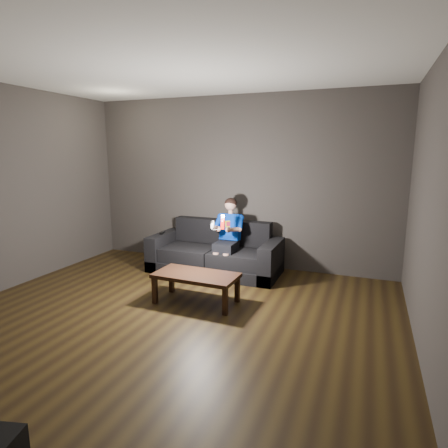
% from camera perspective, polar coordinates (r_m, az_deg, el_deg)
% --- Properties ---
extents(floor, '(5.00, 5.00, 0.00)m').
position_cam_1_polar(floor, '(4.16, -10.11, -15.33)').
color(floor, black).
rests_on(floor, ground).
extents(back_wall, '(5.00, 0.04, 2.70)m').
position_cam_1_polar(back_wall, '(6.02, 1.97, 6.39)').
color(back_wall, '#3F3836').
rests_on(back_wall, ground).
extents(right_wall, '(0.04, 5.00, 2.70)m').
position_cam_1_polar(right_wall, '(3.23, 30.17, 0.95)').
color(right_wall, '#3F3836').
rests_on(right_wall, ground).
extents(ceiling, '(5.00, 5.00, 0.02)m').
position_cam_1_polar(ceiling, '(3.83, -11.59, 23.90)').
color(ceiling, silver).
rests_on(ceiling, back_wall).
extents(sofa, '(1.98, 0.86, 0.77)m').
position_cam_1_polar(sofa, '(5.80, -1.31, -4.85)').
color(sofa, black).
rests_on(sofa, floor).
extents(child, '(0.44, 0.54, 1.09)m').
position_cam_1_polar(child, '(5.57, 0.62, -1.04)').
color(child, black).
rests_on(child, sofa).
extents(wii_remote_red, '(0.06, 0.08, 0.21)m').
position_cam_1_polar(wii_remote_red, '(5.11, -0.16, 0.30)').
color(wii_remote_red, red).
rests_on(wii_remote_red, child).
extents(nunchuk_white, '(0.08, 0.09, 0.14)m').
position_cam_1_polar(nunchuk_white, '(5.19, -1.76, -0.14)').
color(nunchuk_white, white).
rests_on(nunchuk_white, child).
extents(wii_remote_black, '(0.06, 0.15, 0.03)m').
position_cam_1_polar(wii_remote_black, '(6.05, -9.42, -1.35)').
color(wii_remote_black, black).
rests_on(wii_remote_black, sofa).
extents(coffee_table, '(1.03, 0.54, 0.37)m').
position_cam_1_polar(coffee_table, '(4.62, -4.27, -8.15)').
color(coffee_table, black).
rests_on(coffee_table, floor).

